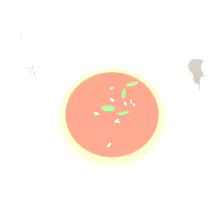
# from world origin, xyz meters

# --- Properties ---
(ground_plane) EXTENTS (6.00, 6.00, 0.00)m
(ground_plane) POSITION_xyz_m (0.00, 0.00, 0.00)
(ground_plane) COLOR beige
(pizza_arugula_main) EXTENTS (0.36, 0.36, 0.05)m
(pizza_arugula_main) POSITION_xyz_m (0.01, -0.03, 0.02)
(pizza_arugula_main) COLOR white
(pizza_arugula_main) RESTS_ON ground_plane
(wine_glass) EXTENTS (0.08, 0.08, 0.15)m
(wine_glass) POSITION_xyz_m (0.16, 0.25, 0.10)
(wine_glass) COLOR white
(wine_glass) RESTS_ON ground_plane
(napkin) EXTENTS (0.15, 0.11, 0.01)m
(napkin) POSITION_xyz_m (-0.41, -0.09, 0.00)
(napkin) COLOR white
(napkin) RESTS_ON ground_plane
(fork) EXTENTS (0.21, 0.10, 0.00)m
(fork) POSITION_xyz_m (-0.40, -0.09, 0.01)
(fork) COLOR silver
(fork) RESTS_ON ground_plane
(side_plate_white) EXTENTS (0.18, 0.18, 0.02)m
(side_plate_white) POSITION_xyz_m (-0.19, 0.20, 0.01)
(side_plate_white) COLOR white
(side_plate_white) RESTS_ON ground_plane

